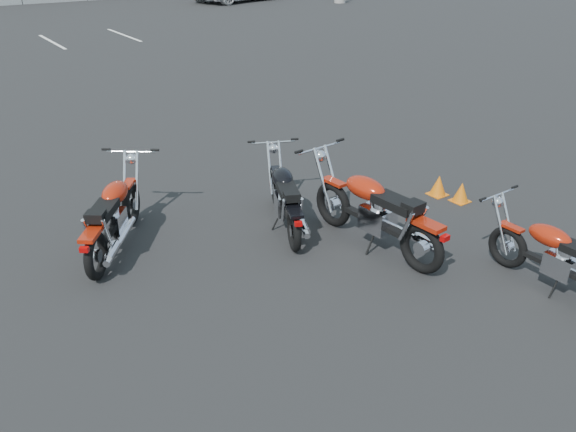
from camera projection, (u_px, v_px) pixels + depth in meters
ground at (302, 284)px, 6.98m from camera, size 120.00×120.00×0.00m
motorcycle_front_red at (114, 216)px, 7.58m from camera, size 1.67×2.00×1.08m
motorcycle_second_black at (285, 198)px, 8.17m from camera, size 1.24×2.04×1.02m
motorcycle_third_red at (376, 212)px, 7.60m from camera, size 0.94×2.42×1.18m
motorcycle_rear_red at (560, 259)px, 6.69m from camera, size 0.77×1.98×0.97m
training_cone_near at (461, 192)px, 9.09m from camera, size 0.27×0.27×0.33m
training_cone_far at (438, 185)px, 9.31m from camera, size 0.29×0.29×0.34m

